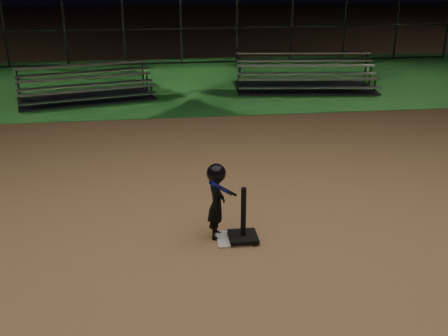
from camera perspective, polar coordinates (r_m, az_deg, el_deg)
ground at (r=7.27m, az=1.01°, el=-7.66°), size 80.00×80.00×0.00m
grass_strip at (r=16.68m, az=-3.96°, el=9.24°), size 60.00×8.00×0.01m
home_plate at (r=7.26m, az=1.01°, el=-7.58°), size 0.45×0.45×0.02m
batting_tee at (r=7.17m, az=2.07°, el=-6.65°), size 0.38×0.38×0.75m
child_batter at (r=7.08m, az=-0.80°, el=-3.34°), size 0.44×0.55×1.06m
bleacher_left at (r=14.91m, az=-14.55°, el=7.80°), size 3.80×2.48×0.86m
bleacher_right at (r=15.85m, az=8.68°, el=9.11°), size 4.15×2.35×0.97m
backstop_fence at (r=19.43m, az=-4.63°, el=14.69°), size 20.08×0.08×2.50m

